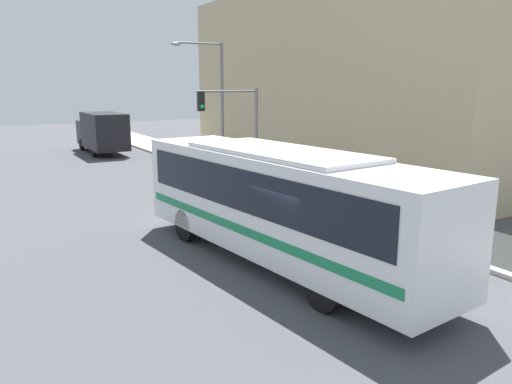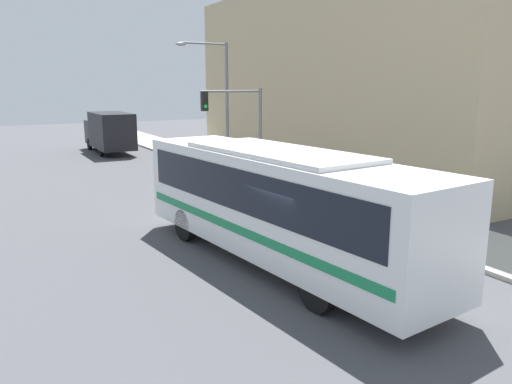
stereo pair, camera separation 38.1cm
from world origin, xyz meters
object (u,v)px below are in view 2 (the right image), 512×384
at_px(parking_meter, 306,181).
at_px(pedestrian_near_corner, 311,171).
at_px(traffic_light_pole, 239,118).
at_px(street_lamp, 220,95).
at_px(fire_hydrant, 378,213).
at_px(city_bus, 276,198).
at_px(delivery_truck, 109,131).

height_order(parking_meter, pedestrian_near_corner, pedestrian_near_corner).
bearing_deg(traffic_light_pole, street_lamp, 77.94).
relative_size(fire_hydrant, parking_meter, 0.64).
xyz_separation_m(city_bus, traffic_light_pole, (4.05, 10.26, 1.51)).
relative_size(traffic_light_pole, street_lamp, 0.66).
xyz_separation_m(fire_hydrant, traffic_light_pole, (-1.04, 8.85, 2.90)).
bearing_deg(street_lamp, fire_hydrant, -89.21).
bearing_deg(delivery_truck, parking_meter, -79.80).
bearing_deg(street_lamp, delivery_truck, 106.10).
distance_m(fire_hydrant, street_lamp, 13.48).
bearing_deg(street_lamp, traffic_light_pole, -102.06).
height_order(city_bus, parking_meter, city_bus).
distance_m(street_lamp, pedestrian_near_corner, 7.54).
distance_m(traffic_light_pole, parking_meter, 5.10).
bearing_deg(traffic_light_pole, delivery_truck, 99.32).
bearing_deg(traffic_light_pole, pedestrian_near_corner, -42.60).
height_order(traffic_light_pole, street_lamp, street_lamp).
xyz_separation_m(city_bus, street_lamp, (4.92, 14.30, 2.55)).
height_order(delivery_truck, traffic_light_pole, traffic_light_pole).
distance_m(fire_hydrant, pedestrian_near_corner, 6.65).
distance_m(delivery_truck, traffic_light_pole, 16.59).
distance_m(delivery_truck, fire_hydrant, 25.43).
bearing_deg(parking_meter, delivery_truck, 100.20).
xyz_separation_m(traffic_light_pole, street_lamp, (0.86, 4.04, 1.04)).
height_order(delivery_truck, street_lamp, street_lamp).
relative_size(city_bus, delivery_truck, 1.55).
height_order(delivery_truck, parking_meter, delivery_truck).
bearing_deg(fire_hydrant, city_bus, -164.57).
relative_size(city_bus, traffic_light_pole, 2.38).
xyz_separation_m(delivery_truck, traffic_light_pole, (2.67, -16.28, 1.77)).
xyz_separation_m(fire_hydrant, pedestrian_near_corner, (1.58, 6.44, 0.45)).
distance_m(city_bus, traffic_light_pole, 11.13).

